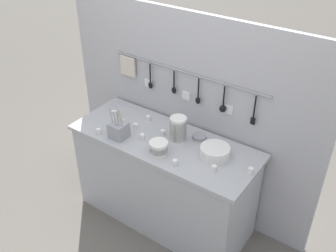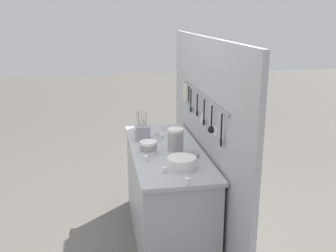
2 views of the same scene
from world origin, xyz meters
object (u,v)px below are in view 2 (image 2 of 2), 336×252
at_px(cup_front_right, 162,128).
at_px(cup_front_left, 161,137).
at_px(cutlery_caddy, 142,132).
at_px(cup_back_right, 154,142).
at_px(cup_edge_far, 134,132).
at_px(cup_centre, 178,136).
at_px(cup_beside_plates, 164,170).
at_px(cup_edge_near, 187,181).
at_px(steel_mixing_bowl, 192,155).
at_px(cup_mid_row, 146,158).
at_px(plate_stack, 182,162).
at_px(bowl_stack_short_front, 176,141).
at_px(bowl_stack_wide_centre, 148,147).
at_px(cup_back_left, 157,133).
at_px(cup_by_caddy, 171,144).

relative_size(cup_front_right, cup_front_left, 1.00).
bearing_deg(cutlery_caddy, cup_back_right, 27.35).
xyz_separation_m(cup_edge_far, cup_centre, (0.21, 0.39, 0.00)).
distance_m(cup_beside_plates, cup_edge_near, 0.26).
bearing_deg(cutlery_caddy, cup_beside_plates, 4.59).
bearing_deg(steel_mixing_bowl, cup_mid_row, -85.65).
xyz_separation_m(plate_stack, cutlery_caddy, (-0.75, -0.22, 0.03)).
bearing_deg(cup_mid_row, cup_front_left, 158.70).
bearing_deg(bowl_stack_short_front, steel_mixing_bowl, 41.84).
bearing_deg(cup_front_left, steel_mixing_bowl, 19.13).
distance_m(cutlery_caddy, cup_front_right, 0.35).
distance_m(bowl_stack_wide_centre, cup_front_left, 0.40).
bearing_deg(cup_mid_row, cup_back_left, 163.79).
distance_m(bowl_stack_wide_centre, cup_back_left, 0.51).
xyz_separation_m(bowl_stack_short_front, steel_mixing_bowl, (0.13, 0.11, -0.09)).
bearing_deg(cup_centre, cup_beside_plates, -18.56).
distance_m(cup_centre, cup_edge_near, 1.03).
height_order(bowl_stack_short_front, cup_back_right, bowl_stack_short_front).
distance_m(steel_mixing_bowl, cup_mid_row, 0.39).
xyz_separation_m(cutlery_caddy, cup_centre, (0.04, 0.33, -0.04)).
distance_m(bowl_stack_wide_centre, cup_edge_far, 0.56).
bearing_deg(cup_centre, cup_front_left, -93.70).
relative_size(plate_stack, steel_mixing_bowl, 2.01).
xyz_separation_m(bowl_stack_wide_centre, cup_edge_near, (0.67, 0.19, -0.03)).
xyz_separation_m(cup_front_right, cup_edge_far, (0.09, -0.29, 0.00)).
xyz_separation_m(bowl_stack_wide_centre, cup_centre, (-0.35, 0.33, -0.03)).
height_order(bowl_stack_wide_centre, cup_centre, bowl_stack_wide_centre).
distance_m(steel_mixing_bowl, cutlery_caddy, 0.64).
xyz_separation_m(cup_beside_plates, cup_back_left, (-0.93, 0.09, 0.00)).
bearing_deg(cup_edge_near, cup_back_left, -178.10).
height_order(cup_back_right, cup_mid_row, same).
xyz_separation_m(cup_by_caddy, cup_centre, (-0.23, 0.11, 0.00)).
xyz_separation_m(cup_back_right, cup_back_left, (-0.26, 0.07, 0.00)).
bearing_deg(cup_mid_row, bowl_stack_wide_centre, 165.95).
height_order(cup_edge_far, cup_edge_near, same).
height_order(cup_beside_plates, cup_front_right, same).
relative_size(steel_mixing_bowl, cup_edge_near, 2.63).
bearing_deg(plate_stack, bowl_stack_short_front, 176.96).
bearing_deg(cup_edge_near, cup_mid_row, -154.63).
relative_size(cup_back_right, cup_centre, 1.00).
relative_size(bowl_stack_short_front, cup_mid_row, 4.87).
distance_m(cup_beside_plates, cup_front_right, 1.10).
relative_size(cup_by_caddy, cup_front_left, 1.00).
bearing_deg(cup_back_right, cup_centre, 118.00).
bearing_deg(cutlery_caddy, cup_by_caddy, 40.27).
xyz_separation_m(plate_stack, cup_back_right, (-0.58, -0.13, -0.02)).
xyz_separation_m(cup_back_right, cup_by_caddy, (0.10, 0.14, 0.00)).
bearing_deg(cup_back_left, cup_beside_plates, -5.45).
bearing_deg(cup_front_left, cup_mid_row, -21.30).
relative_size(cup_beside_plates, cup_front_left, 1.00).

